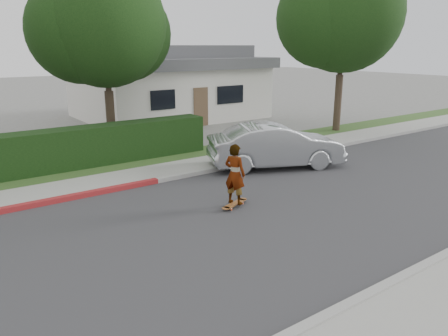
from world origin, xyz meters
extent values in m
plane|color=slate|center=(0.00, 0.00, 0.00)|extent=(120.00, 120.00, 0.00)
cube|color=#2D2D30|center=(0.00, 0.00, 0.01)|extent=(60.00, 8.00, 0.01)
cube|color=#9E9E99|center=(0.00, -4.10, 0.07)|extent=(60.00, 0.20, 0.15)
cube|color=#9E9E99|center=(0.00, 4.10, 0.07)|extent=(60.00, 0.20, 0.15)
cube|color=gray|center=(0.00, 5.00, 0.06)|extent=(60.00, 1.60, 0.12)
cube|color=#2D4C1E|center=(0.00, 6.60, 0.05)|extent=(60.00, 1.60, 0.10)
cube|color=black|center=(-3.00, 7.20, 0.75)|extent=(15.00, 1.00, 1.50)
cylinder|color=#33261C|center=(1.50, 9.00, 1.26)|extent=(0.36, 0.36, 2.52)
cylinder|color=#33261C|center=(1.50, 9.00, 3.15)|extent=(0.24, 0.24, 2.10)
sphere|color=black|center=(1.50, 9.00, 5.04)|extent=(4.80, 4.80, 4.80)
sphere|color=black|center=(0.70, 9.40, 4.84)|extent=(4.08, 4.08, 4.08)
sphere|color=black|center=(2.40, 9.30, 4.74)|extent=(3.84, 3.84, 3.84)
cylinder|color=#33261C|center=(12.50, 6.50, 1.44)|extent=(0.36, 0.36, 2.88)
cylinder|color=#33261C|center=(12.50, 6.50, 3.60)|extent=(0.24, 0.24, 2.40)
sphere|color=black|center=(12.50, 6.50, 5.76)|extent=(5.60, 5.60, 5.60)
sphere|color=black|center=(11.70, 6.90, 5.56)|extent=(4.76, 4.76, 4.76)
sphere|color=black|center=(13.40, 6.80, 5.46)|extent=(4.48, 4.48, 4.48)
cube|color=beige|center=(8.00, 16.00, 1.50)|extent=(10.00, 8.00, 3.00)
cube|color=#4C4C51|center=(8.00, 16.00, 3.30)|extent=(10.60, 8.60, 0.60)
cube|color=#4C4C51|center=(8.00, 16.00, 3.90)|extent=(8.40, 6.40, 0.80)
cube|color=black|center=(5.50, 11.98, 1.60)|extent=(1.40, 0.06, 1.00)
cube|color=black|center=(9.80, 11.98, 1.60)|extent=(1.80, 0.06, 1.00)
cube|color=brown|center=(7.80, 11.98, 1.05)|extent=(0.90, 0.06, 2.10)
cylinder|color=#C65936|center=(1.48, 0.72, 0.04)|extent=(0.07, 0.05, 0.06)
cylinder|color=#C65936|center=(1.43, 0.87, 0.04)|extent=(0.07, 0.05, 0.06)
cylinder|color=#C65936|center=(2.02, 0.91, 0.04)|extent=(0.07, 0.05, 0.06)
cylinder|color=#C65936|center=(1.97, 1.06, 0.04)|extent=(0.07, 0.05, 0.06)
cube|color=silver|center=(1.46, 0.79, 0.08)|extent=(0.10, 0.18, 0.02)
cube|color=silver|center=(2.00, 0.99, 0.08)|extent=(0.10, 0.18, 0.02)
cube|color=brown|center=(1.73, 0.89, 0.10)|extent=(0.88, 0.49, 0.02)
cylinder|color=brown|center=(1.32, 0.74, 0.10)|extent=(0.27, 0.27, 0.02)
cylinder|color=brown|center=(2.13, 1.03, 0.10)|extent=(0.27, 0.27, 0.02)
imported|color=white|center=(1.73, 0.89, 0.94)|extent=(0.60, 0.71, 1.66)
imported|color=silver|center=(5.41, 3.31, 0.79)|extent=(5.09, 3.48, 1.59)
camera|label=1|loc=(-5.08, -8.06, 4.27)|focal=35.00mm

